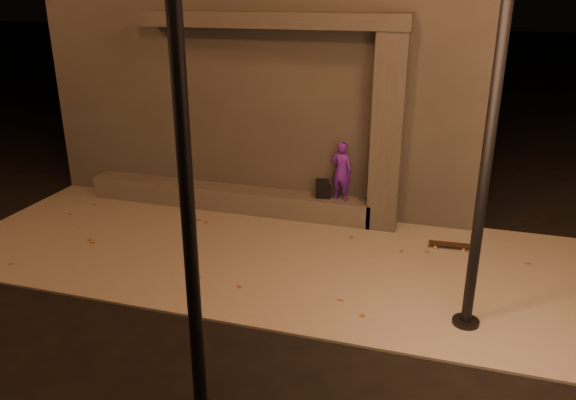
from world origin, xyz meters
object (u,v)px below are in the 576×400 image
(skateboarder, at_px, (342,171))
(backpack, at_px, (323,191))
(skateboard, at_px, (449,245))
(street_lamp_0, at_px, (507,5))
(column, at_px, (388,134))

(skateboarder, relative_size, backpack, 2.79)
(skateboard, relative_size, street_lamp_0, 0.10)
(backpack, bearing_deg, street_lamp_0, -60.07)
(street_lamp_0, bearing_deg, column, 117.24)
(skateboarder, height_order, street_lamp_0, street_lamp_0)
(column, relative_size, skateboard, 5.02)
(column, distance_m, street_lamp_0, 4.12)
(skateboard, bearing_deg, backpack, 162.10)
(column, bearing_deg, skateboarder, 180.00)
(backpack, xyz_separation_m, street_lamp_0, (2.74, -3.04, 3.51))
(backpack, bearing_deg, skateboard, -26.98)
(column, xyz_separation_m, skateboard, (1.27, -0.65, -1.74))
(skateboard, bearing_deg, skateboarder, 159.76)
(skateboarder, height_order, skateboard, skateboarder)
(backpack, height_order, street_lamp_0, street_lamp_0)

